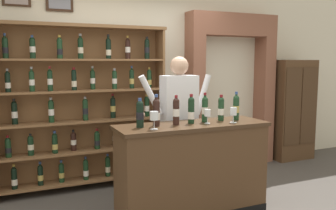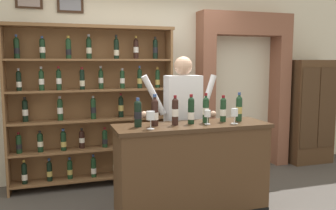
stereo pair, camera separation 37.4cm
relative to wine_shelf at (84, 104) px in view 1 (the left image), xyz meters
name	(u,v)px [view 1 (the left image)]	position (x,y,z in m)	size (l,w,h in m)	color
back_wall	(131,69)	(0.75, 0.35, 0.43)	(12.00, 0.19, 3.06)	beige
wine_shelf	(84,104)	(0.00, 0.00, 0.00)	(2.15, 0.31, 2.09)	brown
archway_doorway	(228,81)	(2.31, 0.21, 0.24)	(1.49, 0.45, 2.36)	brown
side_cabinet	(291,110)	(3.47, 0.03, -0.27)	(0.71, 0.43, 1.66)	#4C331E
tasting_counter	(192,169)	(0.90, -1.29, -0.61)	(1.64, 0.53, 0.99)	#4C331E
shopkeeper	(179,111)	(0.98, -0.78, -0.04)	(0.95, 0.22, 1.70)	#2D3347
tasting_bottle_bianco	(140,113)	(0.32, -1.26, 0.03)	(0.08, 0.08, 0.29)	black
tasting_bottle_riserva	(156,112)	(0.50, -1.25, 0.04)	(0.07, 0.07, 0.32)	black
tasting_bottle_prosecco	(176,111)	(0.71, -1.28, 0.04)	(0.07, 0.07, 0.31)	black
tasting_bottle_brunello	(191,110)	(0.89, -1.26, 0.03)	(0.07, 0.07, 0.31)	black
tasting_bottle_vin_santo	(205,108)	(1.07, -1.24, 0.04)	(0.07, 0.07, 0.32)	#19381E
tasting_bottle_grappa	(221,108)	(1.28, -1.24, 0.03)	(0.07, 0.07, 0.29)	#19381E
tasting_bottle_rosso	(236,107)	(1.45, -1.27, 0.04)	(0.07, 0.07, 0.32)	#19381E
wine_glass_center	(233,112)	(1.33, -1.40, 0.00)	(0.07, 0.07, 0.16)	silver
wine_glass_spare	(207,114)	(1.04, -1.34, -0.01)	(0.07, 0.07, 0.15)	silver
wine_glass_right	(154,117)	(0.41, -1.42, 0.01)	(0.08, 0.08, 0.18)	silver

